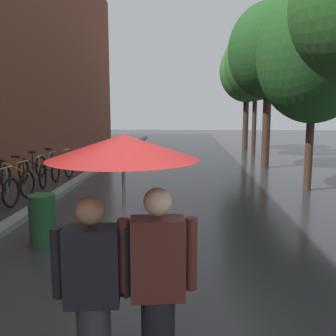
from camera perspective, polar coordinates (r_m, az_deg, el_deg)
kerb_strip at (r=12.52m, az=-12.73°, el=-1.30°), size 0.30×36.00×0.12m
street_tree_2 at (r=11.00m, az=21.44°, el=16.02°), size 3.03×3.03×5.57m
street_tree_3 at (r=14.94m, az=15.17°, el=16.76°), size 3.04×3.04×6.15m
street_tree_4 at (r=18.64m, az=13.30°, el=15.39°), size 2.99×2.99×6.20m
street_tree_5 at (r=21.48m, az=11.97°, el=14.27°), size 3.01×3.01×6.05m
parked_bicycle_5 at (r=10.47m, az=-23.04°, el=-2.02°), size 1.16×0.83×0.96m
parked_bicycle_6 at (r=11.28m, az=-21.04°, el=-1.16°), size 1.15×0.82×0.96m
parked_bicycle_7 at (r=12.26m, az=-18.99°, el=-0.28°), size 1.09×0.71×0.96m
parked_bicycle_8 at (r=13.03m, az=-16.84°, el=0.33°), size 1.15×0.82×0.96m
couple_under_umbrella at (r=2.80m, az=-6.60°, el=-9.35°), size 1.09×1.09×2.06m
litter_bin at (r=6.57m, az=-18.54°, el=-7.51°), size 0.44×0.44×0.85m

